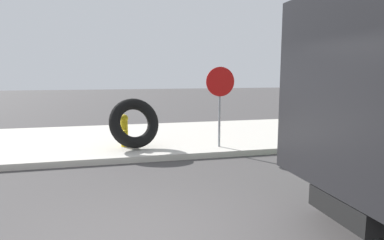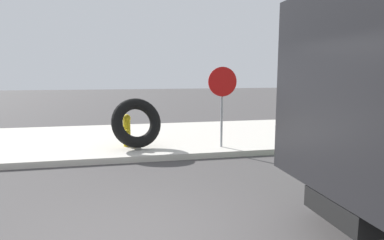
{
  "view_description": "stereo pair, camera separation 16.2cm",
  "coord_description": "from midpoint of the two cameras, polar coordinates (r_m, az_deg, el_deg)",
  "views": [
    {
      "loc": [
        -0.34,
        -3.53,
        2.09
      ],
      "look_at": [
        1.14,
        2.59,
        1.18
      ],
      "focal_mm": 30.61,
      "sensor_mm": 36.0,
      "label": 1
    },
    {
      "loc": [
        -0.18,
        -3.57,
        2.09
      ],
      "look_at": [
        1.14,
        2.59,
        1.18
      ],
      "focal_mm": 30.61,
      "sensor_mm": 36.0,
      "label": 2
    }
  ],
  "objects": [
    {
      "name": "loose_tire",
      "position": [
        8.54,
        -10.57,
        -0.53
      ],
      "size": [
        1.43,
        0.98,
        1.33
      ],
      "primitive_type": "torus",
      "rotation": [
        1.24,
        0.0,
        0.23
      ],
      "color": "black",
      "rests_on": "sidewalk_curb"
    },
    {
      "name": "fire_hydrant",
      "position": [
        8.84,
        -12.22,
        -1.63
      ],
      "size": [
        0.22,
        0.49,
        0.86
      ],
      "color": "yellow",
      "rests_on": "sidewalk_curb"
    },
    {
      "name": "stop_sign",
      "position": [
        8.53,
        4.35,
        4.9
      ],
      "size": [
        0.76,
        0.08,
        2.1
      ],
      "color": "gray",
      "rests_on": "sidewalk_curb"
    },
    {
      "name": "sidewalk_curb",
      "position": [
        10.25,
        -11.87,
        -3.32
      ],
      "size": [
        36.0,
        5.0,
        0.15
      ],
      "primitive_type": "cube",
      "color": "#BCB7AD",
      "rests_on": "ground"
    }
  ]
}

